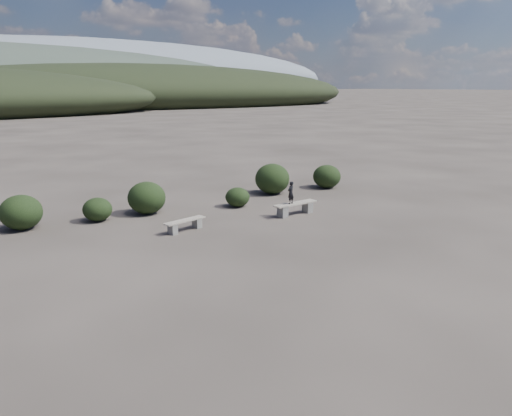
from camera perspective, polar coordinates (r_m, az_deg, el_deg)
ground at (r=14.20m, az=9.80°, el=-6.85°), size 1200.00×1200.00×0.00m
bench_left at (r=17.64m, az=-8.12°, el=-1.84°), size 1.65×0.70×0.40m
bench_right at (r=19.69m, az=4.51°, el=0.05°), size 1.96×0.54×0.49m
seated_person at (r=19.39m, az=3.99°, el=1.76°), size 0.37×0.31×0.88m
shrub_a at (r=19.62m, az=-17.67°, el=-0.16°), size 1.09×1.09×0.89m
shrub_b at (r=20.23m, az=-12.39°, el=1.15°), size 1.49×1.49×1.28m
shrub_c at (r=20.96m, az=-2.14°, el=1.25°), size 1.02×1.02×0.82m
shrub_d at (r=23.45m, az=1.87°, el=3.36°), size 1.62×1.62×1.42m
shrub_e at (r=25.08m, az=8.10°, el=3.60°), size 1.38×1.38×1.15m
shrub_f at (r=19.45m, az=-25.28°, el=-0.44°), size 1.46×1.46×1.23m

